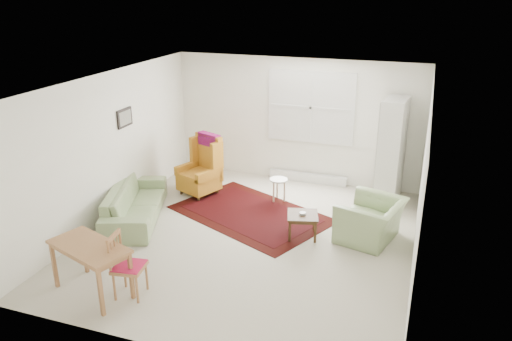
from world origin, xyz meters
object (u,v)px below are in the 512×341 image
(stool, at_px, (278,190))
(sofa, at_px, (135,197))
(cabinet, at_px, (392,151))
(desk_chair, at_px, (129,266))
(armchair, at_px, (371,217))
(coffee_table, at_px, (302,225))
(wingback_chair, at_px, (198,166))
(desk, at_px, (92,269))

(stool, bearing_deg, sofa, -144.06)
(sofa, height_order, cabinet, cabinet)
(desk_chair, bearing_deg, stool, -23.21)
(armchair, relative_size, cabinet, 0.52)
(coffee_table, bearing_deg, sofa, -173.72)
(sofa, bearing_deg, desk_chair, -169.93)
(sofa, height_order, desk_chair, desk_chair)
(sofa, height_order, wingback_chair, wingback_chair)
(stool, bearing_deg, armchair, -27.89)
(sofa, relative_size, coffee_table, 4.22)
(wingback_chair, bearing_deg, cabinet, 37.25)
(sofa, xyz_separation_m, desk_chair, (1.16, -1.99, 0.03))
(sofa, xyz_separation_m, cabinet, (4.03, 2.28, 0.56))
(sofa, height_order, desk, sofa)
(armchair, relative_size, coffee_table, 2.12)
(sofa, relative_size, armchair, 1.99)
(wingback_chair, relative_size, coffee_table, 2.42)
(sofa, distance_m, stool, 2.61)
(wingback_chair, relative_size, desk_chair, 1.32)
(wingback_chair, height_order, desk_chair, wingback_chair)
(armchair, bearing_deg, wingback_chair, -88.34)
(cabinet, height_order, desk_chair, cabinet)
(sofa, bearing_deg, desk, 177.37)
(desk_chair, bearing_deg, armchair, -55.09)
(desk, bearing_deg, cabinet, 52.48)
(stool, xyz_separation_m, desk, (-1.44, -3.63, 0.13))
(desk, bearing_deg, sofa, 107.61)
(wingback_chair, bearing_deg, sofa, -90.31)
(stool, height_order, desk_chair, desk_chair)
(armchair, relative_size, desk_chair, 1.16)
(wingback_chair, height_order, stool, wingback_chair)
(armchair, xyz_separation_m, wingback_chair, (-3.35, 0.78, 0.18))
(coffee_table, relative_size, desk, 0.43)
(desk, distance_m, desk_chair, 0.52)
(wingback_chair, relative_size, cabinet, 0.60)
(coffee_table, distance_m, stool, 1.43)
(armchair, bearing_deg, cabinet, -169.41)
(wingback_chair, distance_m, coffee_table, 2.56)
(stool, xyz_separation_m, desk_chair, (-0.95, -3.52, 0.21))
(coffee_table, relative_size, cabinet, 0.25)
(coffee_table, bearing_deg, desk_chair, -126.57)
(wingback_chair, xyz_separation_m, coffee_table, (2.31, -1.04, -0.38))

